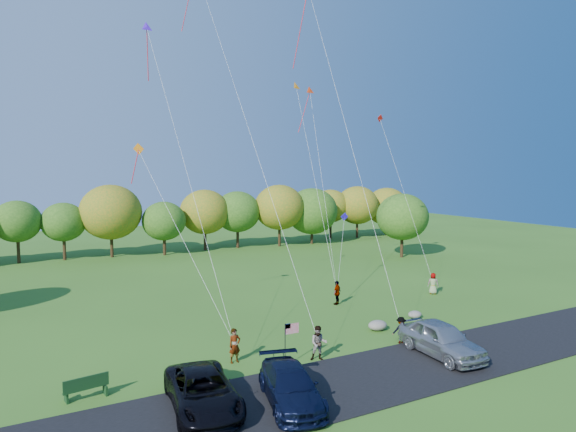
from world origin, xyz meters
The scene contains 17 objects.
ground centered at (0.00, 0.00, 0.00)m, with size 140.00×140.00×0.00m, color #33601B.
asphalt_lane centered at (0.00, -4.00, 0.03)m, with size 44.00×6.00×0.06m, color black.
treeline centered at (2.58, 36.15, 4.79)m, with size 75.66×27.35×8.35m.
minivan_dark centered at (-9.01, -3.37, 0.86)m, with size 2.65×5.76×1.60m, color black.
minivan_navy centered at (-5.44, -4.67, 0.84)m, with size 2.18×5.36×1.56m, color black.
minivan_silver centered at (4.61, -3.55, 1.00)m, with size 2.22×5.51×1.88m, color #9DA0A7.
flyer_a centered at (-5.70, 1.06, 0.93)m, with size 0.68×0.44×1.85m, color #4C4C59.
flyer_b centered at (-1.59, -0.80, 0.94)m, with size 0.92×0.72×1.89m, color #4C4C59.
flyer_c centered at (4.14, -0.80, 0.79)m, with size 1.02×0.59×1.58m, color #4C4C59.
flyer_d centered at (5.67, 8.22, 0.92)m, with size 1.08×0.45×1.84m, color #4C4C59.
flyer_e centered at (14.48, 7.18, 0.88)m, with size 0.86×0.56×1.76m, color #4C4C59.
park_bench centered at (-13.25, 0.15, 0.58)m, with size 1.98×0.63×1.09m.
trash_barrel centered at (-7.76, -0.37, 0.41)m, with size 0.55×0.55×0.82m, color blue.
flag_assembly centered at (-3.35, -0.70, 1.69)m, with size 0.85×0.55×2.28m.
boulder_near centered at (4.45, 1.77, 0.32)m, with size 1.29×1.01×0.64m, color gray.
boulder_far centered at (8.40, 2.66, 0.26)m, with size 0.98×0.82×0.51m, color gray.
kites_aloft centered at (2.41, 13.39, 20.02)m, with size 22.16×7.44×20.86m.
Camera 1 is at (-15.86, -23.59, 10.31)m, focal length 32.00 mm.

